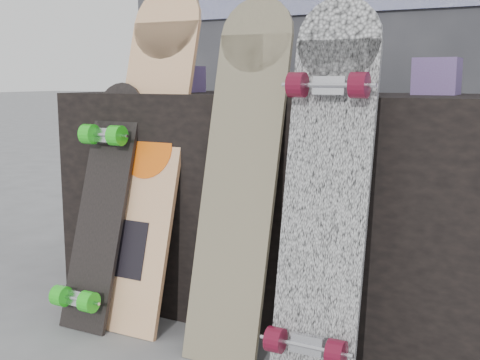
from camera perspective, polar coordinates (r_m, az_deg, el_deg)
The scene contains 9 objects.
vendor_table at distance 2.22m, azimuth 4.25°, elevation -2.22°, with size 1.60×0.60×0.80m, color black.
booth at distance 2.98m, azimuth 11.08°, elevation 14.22°, with size 2.40×0.22×2.20m.
merch_box_purple at distance 2.40m, azimuth -5.86°, elevation 9.48°, with size 0.18×0.12×0.10m, color #603A78.
merch_box_small at distance 2.12m, azimuth 18.17°, elevation 9.32°, with size 0.14×0.14×0.12m, color #603A78.
merch_box_flat at distance 2.40m, azimuth 3.48°, elevation 9.04°, with size 0.22×0.10×0.06m, color #D1B78C.
longboard_geisha at distance 2.12m, azimuth -8.62°, elevation 3.34°, with size 0.27×0.37×1.19m.
longboard_celtic at distance 1.85m, azimuth 0.12°, elevation 1.40°, with size 0.25×0.31×1.11m.
longboard_cascadia at distance 1.67m, azimuth 8.06°, elevation -0.66°, with size 0.24×0.28×1.08m.
skateboard_dark at distance 2.15m, azimuth -13.13°, elevation -2.01°, with size 0.19×0.34×0.84m.
Camera 1 is at (0.85, -1.49, 0.85)m, focal length 45.00 mm.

